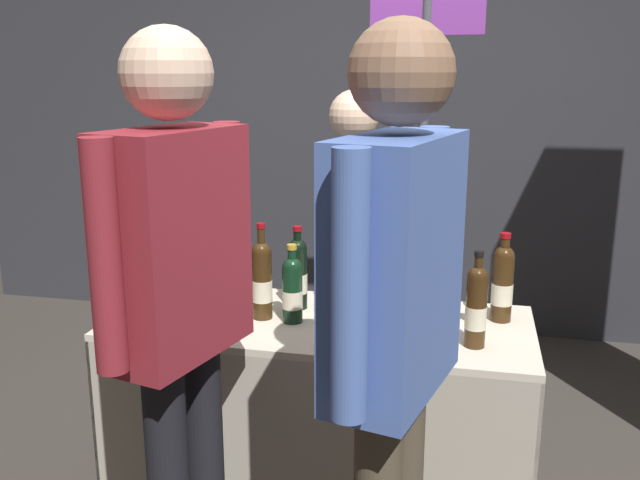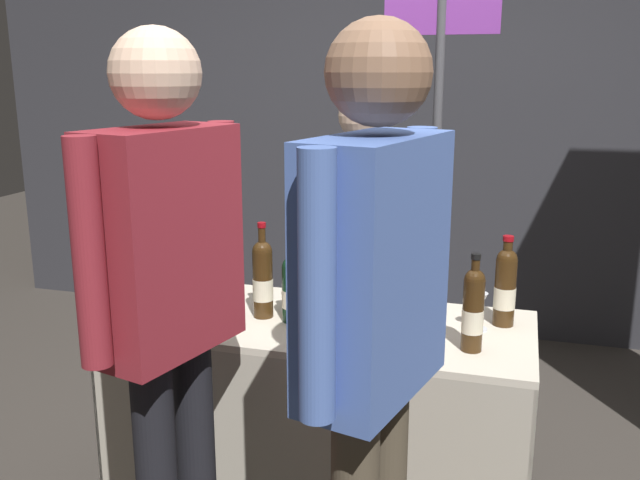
% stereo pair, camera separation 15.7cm
% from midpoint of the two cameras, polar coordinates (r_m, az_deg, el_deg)
% --- Properties ---
extents(back_partition, '(5.86, 0.12, 2.46)m').
position_cam_midpoint_polar(back_partition, '(4.47, 4.92, 8.25)').
color(back_partition, '#2D2D33').
rests_on(back_partition, ground_plane).
extents(tasting_table, '(1.52, 0.64, 0.78)m').
position_cam_midpoint_polar(tasting_table, '(2.64, -1.74, -11.75)').
color(tasting_table, beige).
rests_on(tasting_table, ground_plane).
extents(featured_wine_bottle, '(0.08, 0.08, 0.36)m').
position_cam_midpoint_polar(featured_wine_bottle, '(2.53, -6.59, -3.23)').
color(featured_wine_bottle, '#38230F').
rests_on(featured_wine_bottle, tasting_table).
extents(display_bottle_0, '(0.07, 0.07, 0.32)m').
position_cam_midpoint_polar(display_bottle_0, '(2.44, 3.33, -3.96)').
color(display_bottle_0, '#192333').
rests_on(display_bottle_0, tasting_table).
extents(display_bottle_1, '(0.07, 0.07, 0.34)m').
position_cam_midpoint_polar(display_bottle_1, '(2.55, -15.38, -3.52)').
color(display_bottle_1, black).
rests_on(display_bottle_1, tasting_table).
extents(display_bottle_2, '(0.08, 0.08, 0.34)m').
position_cam_midpoint_polar(display_bottle_2, '(2.61, -0.10, -2.57)').
color(display_bottle_2, '#192333').
rests_on(display_bottle_2, tasting_table).
extents(display_bottle_3, '(0.07, 0.07, 0.31)m').
position_cam_midpoint_polar(display_bottle_3, '(2.41, -0.16, -4.50)').
color(display_bottle_3, '#192333').
rests_on(display_bottle_3, tasting_table).
extents(display_bottle_4, '(0.07, 0.07, 0.29)m').
position_cam_midpoint_polar(display_bottle_4, '(2.49, -4.11, -4.03)').
color(display_bottle_4, black).
rests_on(display_bottle_4, tasting_table).
extents(display_bottle_5, '(0.07, 0.07, 0.32)m').
position_cam_midpoint_polar(display_bottle_5, '(2.62, -3.57, -2.70)').
color(display_bottle_5, black).
rests_on(display_bottle_5, tasting_table).
extents(display_bottle_6, '(0.07, 0.07, 0.33)m').
position_cam_midpoint_polar(display_bottle_6, '(2.30, 10.84, -5.33)').
color(display_bottle_6, '#38230F').
rests_on(display_bottle_6, tasting_table).
extents(display_bottle_7, '(0.08, 0.08, 0.33)m').
position_cam_midpoint_polar(display_bottle_7, '(2.55, 13.11, -3.42)').
color(display_bottle_7, '#38230F').
rests_on(display_bottle_7, tasting_table).
extents(display_bottle_8, '(0.08, 0.08, 0.30)m').
position_cam_midpoint_polar(display_bottle_8, '(2.71, -10.85, -2.57)').
color(display_bottle_8, black).
rests_on(display_bottle_8, tasting_table).
extents(wine_glass_near_vendor, '(0.07, 0.07, 0.13)m').
position_cam_midpoint_polar(wine_glass_near_vendor, '(2.50, 11.10, -4.89)').
color(wine_glass_near_vendor, silver).
rests_on(wine_glass_near_vendor, tasting_table).
extents(wine_glass_mid, '(0.08, 0.08, 0.15)m').
position_cam_midpoint_polar(wine_glass_mid, '(2.83, -11.69, -2.37)').
color(wine_glass_mid, silver).
rests_on(wine_glass_mid, tasting_table).
extents(brochure_stand, '(0.04, 0.12, 0.16)m').
position_cam_midpoint_polar(brochure_stand, '(2.30, 0.16, -6.65)').
color(brochure_stand, silver).
rests_on(brochure_stand, tasting_table).
extents(vendor_presenter, '(0.23, 0.60, 1.59)m').
position_cam_midpoint_polar(vendor_presenter, '(3.08, 1.26, 0.38)').
color(vendor_presenter, '#4C4233').
rests_on(vendor_presenter, ground_plane).
extents(taster_foreground_right, '(0.31, 0.60, 1.78)m').
position_cam_midpoint_polar(taster_foreground_right, '(1.98, -13.89, -3.70)').
color(taster_foreground_right, black).
rests_on(taster_foreground_right, ground_plane).
extents(taster_foreground_left, '(0.31, 0.62, 1.78)m').
position_cam_midpoint_polar(taster_foreground_left, '(1.70, 3.53, -6.00)').
color(taster_foreground_left, '#4C4233').
rests_on(taster_foreground_left, ground_plane).
extents(booth_signpost, '(0.53, 0.04, 2.02)m').
position_cam_midpoint_polar(booth_signpost, '(3.37, 7.07, 6.59)').
color(booth_signpost, '#47474C').
rests_on(booth_signpost, ground_plane).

